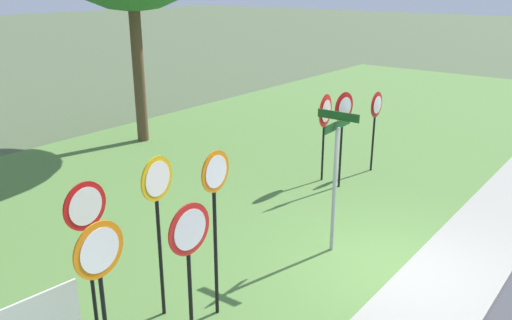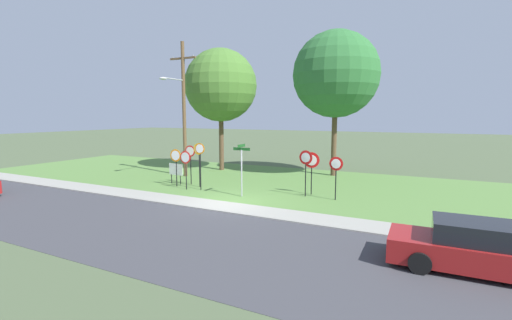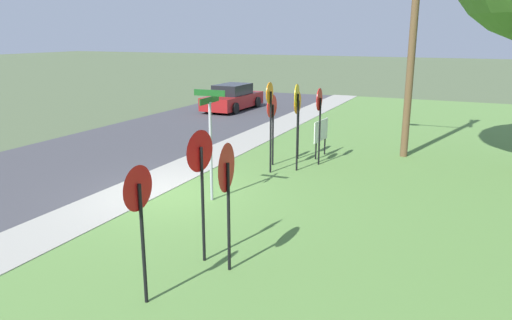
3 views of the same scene
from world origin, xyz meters
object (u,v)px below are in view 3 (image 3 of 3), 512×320
object	(u,v)px
street_name_post	(210,135)
utility_pole	(410,4)
stop_sign_near_right	(270,109)
parked_hatchback_near	(233,98)
stop_sign_far_left	(319,110)
stop_sign_far_center	(297,109)
notice_board	(321,132)
stop_sign_far_right	(298,110)
yield_sign_near_right	(139,203)
stop_sign_near_left	(272,114)
yield_sign_near_left	(226,177)
yield_sign_far_left	(200,165)

from	to	relation	value
street_name_post	utility_pole	world-z (taller)	utility_pole
stop_sign_near_right	parked_hatchback_near	distance (m)	12.70
stop_sign_far_left	utility_pole	bearing A→B (deg)	132.03
stop_sign_far_center	notice_board	world-z (taller)	stop_sign_far_center
stop_sign_far_left	stop_sign_far_right	world-z (taller)	stop_sign_far_left
stop_sign_near_right	yield_sign_near_right	xyz separation A→B (m)	(7.45, 1.04, -0.28)
street_name_post	parked_hatchback_near	size ratio (longest dim) A/B	0.63
street_name_post	parked_hatchback_near	world-z (taller)	street_name_post
stop_sign_near_left	stop_sign_near_right	size ratio (longest dim) A/B	0.83
stop_sign_near_left	stop_sign_far_right	world-z (taller)	stop_sign_far_right
yield_sign_near_left	yield_sign_far_left	world-z (taller)	yield_sign_far_left
utility_pole	stop_sign_near_left	bearing A→B (deg)	-50.47
parked_hatchback_near	street_name_post	bearing A→B (deg)	26.34
yield_sign_far_left	notice_board	bearing A→B (deg)	-171.05
stop_sign_near_left	notice_board	size ratio (longest dim) A/B	1.78
street_name_post	utility_pole	xyz separation A→B (m)	(-6.56, 3.57, 3.28)
stop_sign_far_center	yield_sign_far_left	world-z (taller)	stop_sign_far_center
stop_sign_far_left	stop_sign_far_right	bearing A→B (deg)	-119.57
stop_sign_near_right	stop_sign_far_center	world-z (taller)	stop_sign_near_right
stop_sign_near_left	yield_sign_far_left	world-z (taller)	yield_sign_far_left
stop_sign_near_right	yield_sign_near_right	distance (m)	7.53
street_name_post	utility_pole	distance (m)	8.16
utility_pole	stop_sign_far_left	bearing A→B (deg)	-44.45
yield_sign_far_left	stop_sign_far_center	bearing A→B (deg)	-168.76
stop_sign_near_left	stop_sign_far_right	size ratio (longest dim) A/B	0.99
stop_sign_near_right	street_name_post	world-z (taller)	street_name_post
notice_board	parked_hatchback_near	distance (m)	11.18
yield_sign_near_left	notice_board	bearing A→B (deg)	177.49
yield_sign_near_left	stop_sign_far_right	bearing A→B (deg)	-177.55
yield_sign_near_right	street_name_post	xyz separation A→B (m)	(-4.58, -1.39, 0.03)
stop_sign_far_center	stop_sign_far_right	size ratio (longest dim) A/B	1.16
stop_sign_near_right	stop_sign_far_center	xyz separation A→B (m)	(-0.53, 0.64, -0.03)
yield_sign_near_left	yield_sign_near_right	distance (m)	1.62
street_name_post	utility_pole	bearing A→B (deg)	149.27
stop_sign_far_center	yield_sign_near_right	size ratio (longest dim) A/B	1.19
stop_sign_far_left	yield_sign_far_left	xyz separation A→B (m)	(7.31, 0.09, 0.07)
stop_sign_far_right	parked_hatchback_near	distance (m)	11.23
parked_hatchback_near	notice_board	bearing A→B (deg)	43.59
yield_sign_near_right	yield_sign_far_left	world-z (taller)	yield_sign_far_left
utility_pole	notice_board	world-z (taller)	utility_pole
stop_sign_near_left	stop_sign_far_center	distance (m)	0.98
stop_sign_near_left	yield_sign_near_right	bearing A→B (deg)	9.78
stop_sign_far_right	utility_pole	xyz separation A→B (m)	(-1.80, 3.03, 3.30)
stop_sign_far_center	street_name_post	bearing A→B (deg)	-24.56
yield_sign_near_left	parked_hatchback_near	distance (m)	18.72
street_name_post	notice_board	xyz separation A→B (m)	(-5.32, 1.17, -0.81)
stop_sign_far_center	stop_sign_far_right	bearing A→B (deg)	-169.89
stop_sign_far_right	yield_sign_near_left	size ratio (longest dim) A/B	0.98
street_name_post	notice_board	distance (m)	5.50
stop_sign_far_left	utility_pole	xyz separation A→B (m)	(-2.22, 2.18, 3.18)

